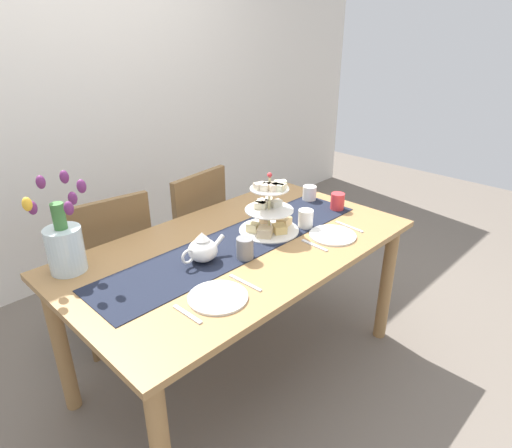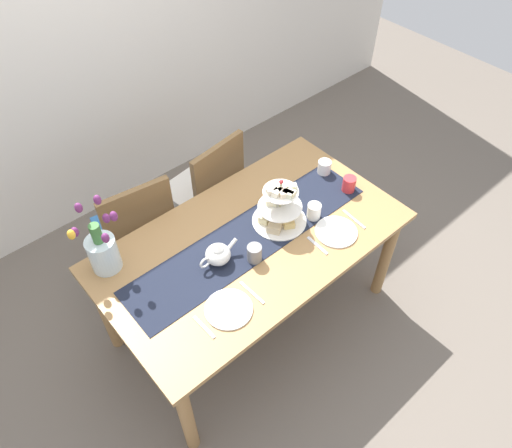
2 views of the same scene
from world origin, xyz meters
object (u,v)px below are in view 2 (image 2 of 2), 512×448
at_px(tiered_cake_stand, 280,208).
at_px(teapot, 218,254).
at_px(chair_right, 208,188).
at_px(dinner_plate_right, 336,232).
at_px(fork_left, 204,327).
at_px(mug_orange, 349,184).
at_px(fork_right, 317,246).
at_px(knife_right, 354,219).
at_px(chair_left, 137,228).
at_px(dinner_plate_left, 229,309).
at_px(mug_white_text, 314,211).
at_px(knife_left, 252,293).
at_px(tulip_vase, 102,250).
at_px(mug_grey, 254,253).
at_px(dining_table, 252,252).
at_px(cream_jug, 324,167).

height_order(tiered_cake_stand, teapot, tiered_cake_stand).
xyz_separation_m(chair_right, dinner_plate_right, (0.17, -0.95, 0.25)).
distance_m(fork_left, mug_orange, 1.20).
distance_m(fork_right, knife_right, 0.29).
xyz_separation_m(teapot, knife_right, (0.75, -0.26, -0.06)).
height_order(dinner_plate_right, fork_right, dinner_plate_right).
bearing_deg(chair_left, fork_right, -59.29).
bearing_deg(dinner_plate_left, mug_white_text, 12.33).
height_order(tiered_cake_stand, knife_left, tiered_cake_stand).
distance_m(tulip_vase, mug_grey, 0.75).
relative_size(dining_table, teapot, 6.93).
bearing_deg(tulip_vase, teapot, -37.83).
xyz_separation_m(fork_left, knife_left, (0.29, 0.00, 0.00)).
bearing_deg(chair_right, fork_left, -127.11).
distance_m(chair_right, teapot, 0.87).
height_order(tulip_vase, mug_orange, tulip_vase).
bearing_deg(teapot, dinner_plate_left, -118.68).
bearing_deg(fork_right, dinner_plate_left, 180.00).
bearing_deg(tulip_vase, fork_right, -33.93).
distance_m(tulip_vase, cream_jug, 1.37).
bearing_deg(dinner_plate_right, fork_left, 180.00).
relative_size(tulip_vase, dinner_plate_left, 1.79).
bearing_deg(chair_right, tiered_cake_stand, -90.74).
distance_m(tiered_cake_stand, mug_grey, 0.31).
distance_m(dinner_plate_left, knife_left, 0.15).
bearing_deg(knife_right, dinner_plate_left, 180.00).
bearing_deg(knife_right, fork_right, 180.00).
height_order(fork_left, mug_white_text, mug_white_text).
bearing_deg(knife_right, mug_white_text, 134.60).
xyz_separation_m(chair_right, cream_jug, (0.47, -0.57, 0.29)).
relative_size(tulip_vase, knife_right, 2.42).
xyz_separation_m(tiered_cake_stand, knife_left, (-0.42, -0.26, -0.10)).
bearing_deg(mug_grey, mug_orange, 2.42).
bearing_deg(dinner_plate_right, tiered_cake_stand, 124.13).
bearing_deg(cream_jug, mug_white_text, -144.94).
bearing_deg(fork_right, dinner_plate_right, 0.00).
bearing_deg(mug_grey, chair_left, 107.63).
bearing_deg(teapot, fork_left, -137.77).
relative_size(dinner_plate_left, mug_white_text, 2.42).
xyz_separation_m(knife_right, mug_white_text, (-0.16, 0.16, 0.04)).
bearing_deg(knife_left, tulip_vase, 126.33).
relative_size(fork_right, knife_right, 0.88).
bearing_deg(mug_white_text, fork_right, -129.57).
bearing_deg(mug_grey, tulip_vase, 142.18).
distance_m(chair_left, chair_right, 0.54).
relative_size(cream_jug, fork_right, 0.57).
xyz_separation_m(chair_left, mug_grey, (0.26, -0.81, 0.29)).
distance_m(dining_table, tiered_cake_stand, 0.29).
bearing_deg(knife_left, teapot, 90.46).
bearing_deg(fork_left, dining_table, 27.02).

